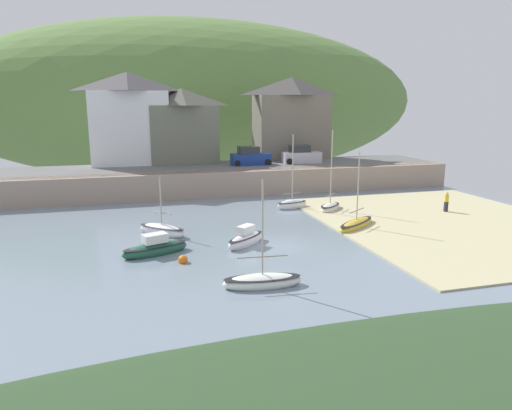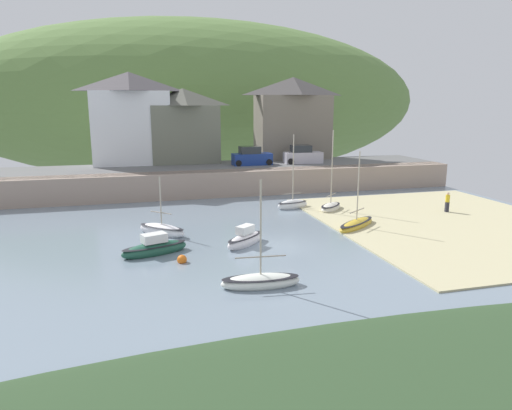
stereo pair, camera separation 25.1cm
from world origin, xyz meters
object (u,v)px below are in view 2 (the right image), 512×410
(waterfront_building_right, at_px, (293,118))
(sailboat_blue_trim, at_px, (293,204))
(sailboat_white_hull, at_px, (331,207))
(sailboat_tall_mast, at_px, (356,224))
(sailboat_far_left, at_px, (261,281))
(waterfront_building_centre, at_px, (184,125))
(parked_car_by_wall, at_px, (302,156))
(waterfront_building_left, at_px, (131,118))
(parked_car_near_slipway, at_px, (252,157))
(rowboat_small_beached, at_px, (245,239))
(mooring_buoy, at_px, (182,260))
(fishing_boat_green, at_px, (162,230))
(person_on_slipway, at_px, (447,201))
(motorboat_with_cabin, at_px, (155,248))

(waterfront_building_right, distance_m, sailboat_blue_trim, 17.54)
(sailboat_white_hull, bearing_deg, sailboat_tall_mast, -138.32)
(sailboat_tall_mast, height_order, sailboat_far_left, sailboat_tall_mast)
(waterfront_building_centre, xyz_separation_m, parked_car_by_wall, (12.20, -4.50, -3.23))
(sailboat_blue_trim, bearing_deg, waterfront_building_centre, 103.86)
(sailboat_tall_mast, distance_m, parked_car_by_wall, 18.47)
(waterfront_building_left, height_order, parked_car_near_slipway, waterfront_building_left)
(waterfront_building_centre, bearing_deg, waterfront_building_left, 180.00)
(waterfront_building_left, height_order, rowboat_small_beached, waterfront_building_left)
(waterfront_building_centre, bearing_deg, mooring_buoy, -97.02)
(fishing_boat_green, relative_size, parked_car_near_slipway, 1.01)
(parked_car_by_wall, bearing_deg, sailboat_blue_trim, -110.81)
(sailboat_blue_trim, xyz_separation_m, person_on_slipway, (11.52, -4.91, 0.63))
(rowboat_small_beached, xyz_separation_m, parked_car_by_wall, (11.29, 19.94, 2.83))
(waterfront_building_left, distance_m, parked_car_near_slipway, 13.48)
(sailboat_far_left, height_order, parked_car_by_wall, sailboat_far_left)
(fishing_boat_green, distance_m, sailboat_far_left, 11.32)
(motorboat_with_cabin, xyz_separation_m, parked_car_near_slipway, (11.17, 20.25, 2.84))
(motorboat_with_cabin, relative_size, parked_car_near_slipway, 1.01)
(person_on_slipway, bearing_deg, waterfront_building_centre, 132.98)
(waterfront_building_left, xyz_separation_m, sailboat_tall_mast, (15.11, -22.55, -6.97))
(sailboat_far_left, relative_size, person_on_slipway, 3.35)
(waterfront_building_right, height_order, person_on_slipway, waterfront_building_right)
(fishing_boat_green, bearing_deg, sailboat_tall_mast, 36.00)
(sailboat_blue_trim, bearing_deg, motorboat_with_cabin, -153.34)
(sailboat_blue_trim, height_order, rowboat_small_beached, sailboat_blue_trim)
(sailboat_far_left, relative_size, parked_car_by_wall, 1.29)
(sailboat_white_hull, bearing_deg, waterfront_building_centre, 77.43)
(sailboat_blue_trim, height_order, motorboat_with_cabin, sailboat_blue_trim)
(waterfront_building_right, bearing_deg, motorboat_with_cabin, -124.94)
(waterfront_building_left, distance_m, rowboat_small_beached, 26.20)
(waterfront_building_left, xyz_separation_m, parked_car_near_slipway, (12.05, -4.50, -4.04))
(sailboat_far_left, bearing_deg, motorboat_with_cabin, 131.20)
(waterfront_building_left, bearing_deg, sailboat_white_hull, -47.37)
(fishing_boat_green, xyz_separation_m, sailboat_far_left, (4.00, -10.58, -0.03))
(rowboat_small_beached, distance_m, person_on_slipway, 18.42)
(sailboat_far_left, bearing_deg, parked_car_near_slipway, 81.50)
(sailboat_white_hull, xyz_separation_m, sailboat_tall_mast, (-0.50, -5.59, -0.04))
(waterfront_building_centre, xyz_separation_m, sailboat_blue_trim, (7.30, -15.28, -6.08))
(parked_car_by_wall, xyz_separation_m, person_on_slipway, (6.62, -15.69, -2.22))
(motorboat_with_cabin, distance_m, parked_car_by_wall, 26.51)
(waterfront_building_right, xyz_separation_m, mooring_buoy, (-15.91, -26.69, -6.96))
(waterfront_building_centre, bearing_deg, sailboat_tall_mast, -67.03)
(waterfront_building_right, height_order, rowboat_small_beached, waterfront_building_right)
(waterfront_building_centre, xyz_separation_m, sailboat_far_left, (0.02, -31.20, -6.15))
(waterfront_building_right, relative_size, mooring_buoy, 16.92)
(sailboat_blue_trim, xyz_separation_m, sailboat_far_left, (-7.28, -15.92, -0.07))
(person_on_slipway, bearing_deg, motorboat_with_cabin, -169.02)
(waterfront_building_centre, height_order, sailboat_white_hull, waterfront_building_centre)
(waterfront_building_right, bearing_deg, waterfront_building_left, 180.00)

